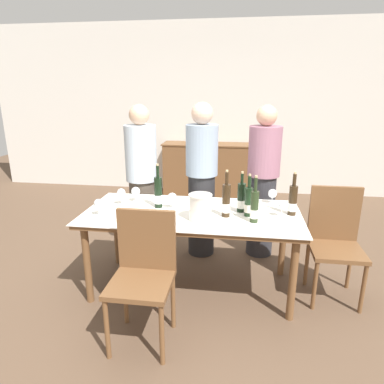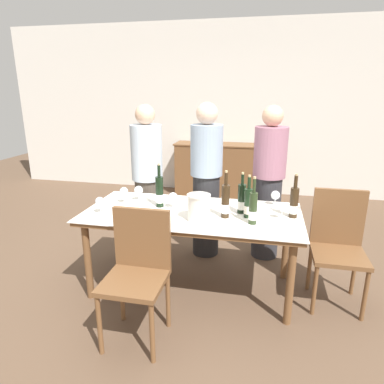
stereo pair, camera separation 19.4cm
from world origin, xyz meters
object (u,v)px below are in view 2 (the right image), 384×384
Objects in this scene: wine_bottle_3 at (294,203)px; person_host at (148,180)px; wine_glass_4 at (282,207)px; wine_bottle_0 at (225,202)px; dining_table at (192,219)px; wine_glass_0 at (124,192)px; wine_bottle_2 at (242,199)px; chair_near_front at (138,266)px; wine_bottle_1 at (253,209)px; wine_glass_3 at (100,202)px; wine_glass_2 at (173,198)px; chair_right_end at (338,240)px; wine_glass_1 at (139,191)px; sideboard_cabinet at (218,169)px; wine_glass_5 at (275,196)px; person_guest_right at (268,184)px; wine_bottle_4 at (160,192)px; ice_bucket at (199,207)px; wine_bottle_5 at (248,203)px; person_guest_left at (206,182)px.

person_host is (-1.48, 0.63, -0.05)m from wine_bottle_3.
wine_bottle_3 is at bearing 35.73° from wine_glass_4.
wine_bottle_0 is 0.46m from wine_glass_4.
dining_table is 11.98× the size of wine_glass_0.
wine_bottle_3 reaches higher than wine_glass_0.
chair_near_front is at bearing -131.62° from wine_bottle_2.
wine_bottle_1 is at bearing -65.31° from wine_bottle_2.
wine_glass_3 is at bearing -165.66° from dining_table.
wine_glass_2 is 0.93m from wine_glass_4.
chair_right_end is at bearing 1.28° from wine_bottle_2.
wine_bottle_0 is 0.24m from wine_bottle_1.
wine_bottle_3 is at bearing -6.16° from wine_glass_1.
sideboard_cabinet is 10.15× the size of wine_glass_4.
wine_bottle_2 is at bearing 166.46° from wine_glass_4.
chair_right_end reaches higher than wine_glass_5.
wine_glass_5 is 0.09× the size of person_guest_right.
wine_bottle_4 is at bearing 174.56° from wine_glass_2.
wine_glass_0 is at bearing 160.31° from ice_bucket.
wine_bottle_3 is 0.39× the size of chair_right_end.
wine_bottle_2 reaches higher than wine_glass_1.
ice_bucket is at bearing -142.94° from wine_bottle_2.
wine_bottle_3 reaches higher than wine_glass_3.
wine_bottle_2 is 1.08m from wine_glass_0.
wine_glass_0 is 1.90m from chair_right_end.
wine_bottle_1 is 2.71× the size of wine_glass_1.
chair_right_end reaches higher than wine_glass_2.
wine_glass_2 is at bearing -53.82° from person_host.
wine_glass_1 is 1.02× the size of wine_glass_5.
wine_glass_2 reaches higher than wine_glass_1.
person_host reaches higher than dining_table.
wine_bottle_0 is at bearing -173.26° from wine_glass_4.
wine_bottle_5 is at bearing -57.42° from wine_bottle_2.
wine_glass_0 is at bearing 170.50° from wine_bottle_0.
chair_near_front is at bearing -146.23° from wine_glass_4.
wine_bottle_0 is 0.25× the size of person_guest_right.
wine_bottle_0 is at bearing -135.72° from wine_glass_5.
wine_bottle_0 is at bearing 48.61° from chair_near_front.
wine_bottle_0 is at bearing 28.87° from ice_bucket.
wine_bottle_4 reaches higher than wine_glass_4.
wine_glass_3 reaches higher than dining_table.
wine_glass_2 is (-0.01, -2.83, 0.39)m from sideboard_cabinet.
wine_glass_3 is at bearing -144.87° from person_guest_right.
wine_bottle_5 reaches higher than chair_near_front.
wine_bottle_2 reaches higher than ice_bucket.
ice_bucket reaches higher than wine_glass_2.
person_guest_left is (0.19, 0.63, -0.01)m from wine_glass_2.
ice_bucket is at bearing -19.69° from wine_glass_0.
wine_glass_0 reaches higher than wine_glass_3.
chair_near_front is at bearing -145.92° from wine_bottle_1.
wine_glass_4 is at bearing 33.77° from chair_near_front.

